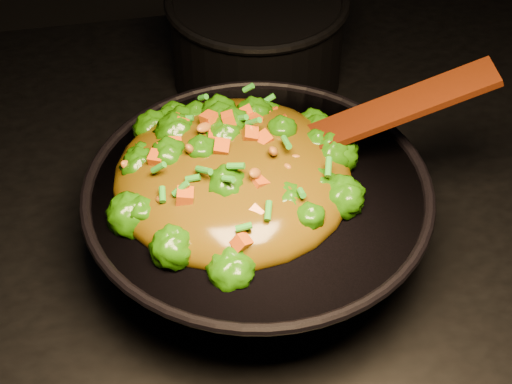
{
  "coord_description": "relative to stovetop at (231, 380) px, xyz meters",
  "views": [
    {
      "loc": [
        -0.09,
        -0.73,
        1.63
      ],
      "look_at": [
        0.03,
        -0.1,
        0.99
      ],
      "focal_mm": 55.0,
      "sensor_mm": 36.0,
      "label": 1
    }
  ],
  "objects": [
    {
      "name": "back_pot",
      "position": [
        0.09,
        0.24,
        0.52
      ],
      "size": [
        0.31,
        0.31,
        0.14
      ],
      "primitive_type": "cylinder",
      "rotation": [
        0.0,
        0.0,
        0.26
      ],
      "color": "black",
      "rests_on": "stovetop"
    },
    {
      "name": "stovetop",
      "position": [
        0.0,
        0.0,
        0.0
      ],
      "size": [
        1.2,
        0.9,
        0.9
      ],
      "primitive_type": "cube",
      "color": "black",
      "rests_on": "ground"
    },
    {
      "name": "spatula",
      "position": [
        0.15,
        -0.07,
        0.61
      ],
      "size": [
        0.29,
        0.07,
        0.12
      ],
      "primitive_type": "cube",
      "rotation": [
        0.0,
        -0.38,
        -0.07
      ],
      "color": "#321404",
      "rests_on": "wok"
    },
    {
      "name": "wok",
      "position": [
        0.03,
        -0.11,
        0.5
      ],
      "size": [
        0.5,
        0.5,
        0.11
      ],
      "primitive_type": null,
      "rotation": [
        0.0,
        0.0,
        -0.39
      ],
      "color": "black",
      "rests_on": "stovetop"
    },
    {
      "name": "stir_fry",
      "position": [
        0.0,
        -0.09,
        0.61
      ],
      "size": [
        0.35,
        0.35,
        0.09
      ],
      "primitive_type": null,
      "rotation": [
        0.0,
        0.0,
        0.37
      ],
      "color": "#1E5906",
      "rests_on": "wok"
    }
  ]
}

